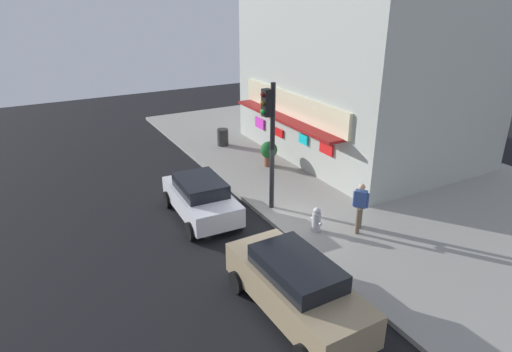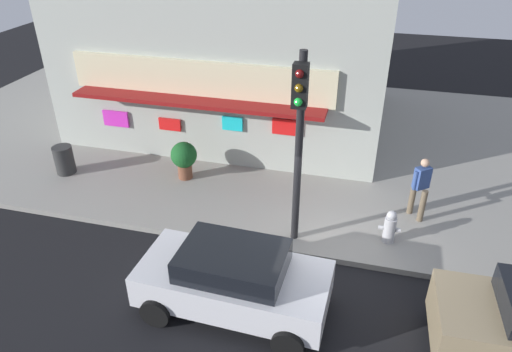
% 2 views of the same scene
% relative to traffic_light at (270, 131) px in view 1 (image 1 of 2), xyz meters
% --- Properties ---
extents(ground_plane, '(48.48, 48.48, 0.00)m').
position_rel_traffic_light_xyz_m(ground_plane, '(1.09, -0.49, -3.22)').
color(ground_plane, black).
extents(sidewalk, '(32.32, 12.68, 0.16)m').
position_rel_traffic_light_xyz_m(sidewalk, '(1.09, 5.85, -3.14)').
color(sidewalk, gray).
rests_on(sidewalk, ground_plane).
extents(corner_building, '(10.75, 8.84, 7.70)m').
position_rel_traffic_light_xyz_m(corner_building, '(-3.57, 7.30, 0.78)').
color(corner_building, '#ADB2A8').
rests_on(corner_building, sidewalk).
extents(traffic_light, '(0.32, 0.58, 4.76)m').
position_rel_traffic_light_xyz_m(traffic_light, '(0.00, 0.00, 0.00)').
color(traffic_light, black).
rests_on(traffic_light, sidewalk).
extents(fire_hydrant, '(0.54, 0.30, 0.89)m').
position_rel_traffic_light_xyz_m(fire_hydrant, '(2.30, 0.53, -2.63)').
color(fire_hydrant, '#B2B2B7').
rests_on(fire_hydrant, sidewalk).
extents(trash_can, '(0.59, 0.59, 0.89)m').
position_rel_traffic_light_xyz_m(trash_can, '(-7.54, 1.57, -2.61)').
color(trash_can, '#2D2D2D').
rests_on(trash_can, sidewalk).
extents(pedestrian, '(0.48, 0.53, 1.76)m').
position_rel_traffic_light_xyz_m(pedestrian, '(2.98, 1.81, -2.10)').
color(pedestrian, brown).
rests_on(pedestrian, sidewalk).
extents(potted_plant_by_doorway, '(0.79, 0.79, 1.18)m').
position_rel_traffic_light_xyz_m(potted_plant_by_doorway, '(-3.80, 2.21, -2.36)').
color(potted_plant_by_doorway, brown).
rests_on(potted_plant_by_doorway, sidewalk).
extents(parked_car_tan, '(4.59, 2.03, 1.68)m').
position_rel_traffic_light_xyz_m(parked_car_tan, '(5.37, -2.35, -2.35)').
color(parked_car_tan, '#9E8966').
rests_on(parked_car_tan, ground_plane).
extents(parked_car_white, '(3.99, 2.11, 1.53)m').
position_rel_traffic_light_xyz_m(parked_car_white, '(-0.83, -2.42, -2.42)').
color(parked_car_white, silver).
rests_on(parked_car_white, ground_plane).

